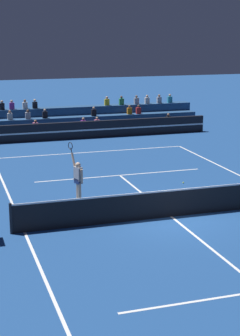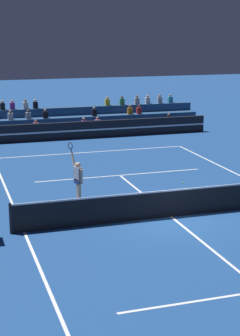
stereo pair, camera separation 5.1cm
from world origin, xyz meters
name	(u,v)px [view 1 (the left image)]	position (x,y,z in m)	size (l,w,h in m)	color
ground_plane	(171,217)	(0.00, 0.00, 0.00)	(120.00, 120.00, 0.00)	navy
court_lines	(171,217)	(0.00, 0.00, 0.00)	(11.10, 23.90, 0.01)	white
tennis_net	(172,203)	(0.00, 0.00, 0.54)	(12.00, 0.10, 1.10)	black
sponsor_banner_wall	(74,130)	(0.00, 16.05, 0.55)	(18.00, 0.26, 1.10)	black
bleacher_stand	(66,123)	(0.01, 18.59, 0.65)	(18.56, 2.85, 2.28)	navy
tennis_player	(78,180)	(-2.93, 2.70, 0.99)	(0.44, 0.92, 2.49)	beige
tennis_ball	(183,183)	(2.34, 4.17, 0.03)	(0.07, 0.07, 0.07)	#C6DB33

